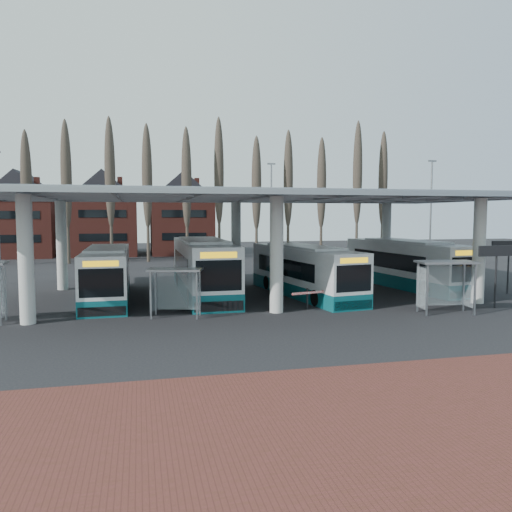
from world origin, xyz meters
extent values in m
plane|color=black|center=(0.00, 0.00, 0.00)|extent=(140.00, 140.00, 0.00)
cube|color=#582823|center=(0.00, -12.00, 0.01)|extent=(70.00, 10.00, 0.03)
cylinder|color=silver|center=(-12.00, 2.50, 3.00)|extent=(0.70, 0.70, 6.00)
cylinder|color=silver|center=(-12.00, 13.50, 3.00)|extent=(0.70, 0.70, 6.00)
cylinder|color=silver|center=(0.00, 2.50, 3.00)|extent=(0.70, 0.70, 6.00)
cylinder|color=silver|center=(0.00, 13.50, 3.00)|extent=(0.70, 0.70, 6.00)
cylinder|color=silver|center=(12.00, 2.50, 3.00)|extent=(0.70, 0.70, 6.00)
cylinder|color=silver|center=(12.00, 13.50, 3.00)|extent=(0.70, 0.70, 6.00)
cube|color=gray|center=(0.00, 8.00, 6.25)|extent=(32.00, 16.00, 0.12)
cube|color=silver|center=(0.00, 8.00, 6.32)|extent=(31.50, 15.50, 0.04)
cone|color=#473D33|center=(-18.00, 33.00, 7.25)|extent=(0.36, 0.36, 14.50)
ellipsoid|color=#473D33|center=(-18.00, 33.00, 8.99)|extent=(1.10, 1.10, 11.02)
cone|color=#473D33|center=(-14.00, 33.00, 7.25)|extent=(0.36, 0.36, 14.50)
ellipsoid|color=#473D33|center=(-14.00, 33.00, 8.99)|extent=(1.10, 1.10, 11.02)
cone|color=#473D33|center=(-10.00, 33.00, 7.25)|extent=(0.36, 0.36, 14.50)
ellipsoid|color=#473D33|center=(-10.00, 33.00, 8.99)|extent=(1.10, 1.10, 11.02)
cone|color=#473D33|center=(-6.00, 33.00, 7.25)|extent=(0.36, 0.36, 14.50)
ellipsoid|color=#473D33|center=(-6.00, 33.00, 8.99)|extent=(1.10, 1.10, 11.02)
cone|color=#473D33|center=(-2.00, 33.00, 7.25)|extent=(0.36, 0.36, 14.50)
ellipsoid|color=#473D33|center=(-2.00, 33.00, 8.99)|extent=(1.10, 1.10, 11.02)
cone|color=#473D33|center=(2.00, 33.00, 7.25)|extent=(0.36, 0.36, 14.50)
ellipsoid|color=#473D33|center=(2.00, 33.00, 8.99)|extent=(1.10, 1.10, 11.02)
cone|color=#473D33|center=(6.00, 33.00, 7.25)|extent=(0.36, 0.36, 14.50)
ellipsoid|color=#473D33|center=(6.00, 33.00, 8.99)|extent=(1.10, 1.10, 11.02)
cone|color=#473D33|center=(10.00, 33.00, 7.25)|extent=(0.36, 0.36, 14.50)
ellipsoid|color=#473D33|center=(10.00, 33.00, 8.99)|extent=(1.10, 1.10, 11.02)
cone|color=#473D33|center=(14.00, 33.00, 7.25)|extent=(0.36, 0.36, 14.50)
ellipsoid|color=#473D33|center=(14.00, 33.00, 8.99)|extent=(1.10, 1.10, 11.02)
cone|color=#473D33|center=(18.00, 33.00, 7.25)|extent=(0.36, 0.36, 14.50)
ellipsoid|color=#473D33|center=(18.00, 33.00, 8.99)|extent=(1.10, 1.10, 11.02)
cone|color=#473D33|center=(22.00, 33.00, 7.25)|extent=(0.36, 0.36, 14.50)
ellipsoid|color=#473D33|center=(22.00, 33.00, 8.99)|extent=(1.10, 1.10, 11.02)
cube|color=maroon|center=(-20.50, 44.00, 3.50)|extent=(8.00, 10.00, 7.00)
pyramid|color=black|center=(-20.50, 44.00, 10.50)|extent=(8.30, 10.30, 3.50)
cube|color=maroon|center=(-11.00, 44.00, 3.50)|extent=(8.00, 10.00, 7.00)
pyramid|color=black|center=(-11.00, 44.00, 10.50)|extent=(8.30, 10.30, 3.50)
cube|color=maroon|center=(-1.50, 44.00, 3.50)|extent=(8.00, 10.00, 7.00)
pyramid|color=black|center=(-1.50, 44.00, 10.50)|extent=(8.30, 10.30, 3.50)
cylinder|color=slate|center=(6.00, 26.00, 5.00)|extent=(0.16, 0.16, 10.00)
cube|color=slate|center=(6.00, 26.00, 10.10)|extent=(0.80, 0.15, 0.15)
cylinder|color=slate|center=(20.00, 20.00, 5.00)|extent=(0.16, 0.16, 10.00)
cube|color=slate|center=(20.00, 20.00, 10.10)|extent=(0.80, 0.15, 0.15)
cube|color=white|center=(-8.78, 8.66, 1.70)|extent=(2.50, 11.34, 2.64)
cube|color=#0B5058|center=(-8.78, 8.66, 0.42)|extent=(2.52, 11.36, 0.85)
cube|color=white|center=(-8.78, 8.66, 3.07)|extent=(2.22, 6.81, 0.17)
cube|color=black|center=(-8.78, 9.13, 1.79)|extent=(2.51, 8.17, 1.04)
cube|color=black|center=(-8.73, 3.01, 1.75)|extent=(2.12, 0.07, 1.42)
cube|color=black|center=(-8.83, 14.30, 1.79)|extent=(2.05, 0.07, 1.13)
cube|color=#F7B70D|center=(-8.73, 3.01, 2.69)|extent=(1.68, 0.06, 0.28)
cube|color=black|center=(-8.73, 3.02, 0.33)|extent=(2.29, 0.09, 0.47)
cylinder|color=black|center=(-9.84, 5.06, 0.45)|extent=(0.27, 0.91, 0.91)
cylinder|color=black|center=(-7.66, 5.08, 0.45)|extent=(0.27, 0.91, 0.91)
cylinder|color=black|center=(-9.90, 11.95, 0.45)|extent=(0.27, 0.91, 0.91)
cylinder|color=black|center=(-7.72, 11.97, 0.45)|extent=(0.27, 0.91, 0.91)
cube|color=white|center=(-2.97, 9.21, 1.91)|extent=(2.74, 12.72, 2.97)
cube|color=#0B5058|center=(-2.97, 9.21, 0.48)|extent=(2.76, 12.74, 0.95)
cube|color=white|center=(-2.97, 9.21, 3.44)|extent=(2.45, 7.63, 0.19)
cube|color=black|center=(-2.97, 9.74, 2.01)|extent=(2.77, 9.16, 1.17)
cube|color=black|center=(-2.96, 2.87, 1.96)|extent=(2.38, 0.07, 1.59)
cube|color=black|center=(-2.99, 15.54, 2.01)|extent=(2.30, 0.07, 1.27)
cube|color=#F7B70D|center=(-2.96, 2.87, 3.02)|extent=(1.89, 0.06, 0.32)
cube|color=black|center=(-2.96, 2.88, 0.37)|extent=(2.57, 0.09, 0.53)
cylinder|color=black|center=(-4.19, 5.18, 0.51)|extent=(0.30, 1.02, 1.02)
cylinder|color=black|center=(-1.74, 5.18, 0.51)|extent=(0.30, 1.02, 1.02)
cylinder|color=black|center=(-4.21, 12.91, 0.51)|extent=(0.30, 1.02, 1.02)
cylinder|color=black|center=(-1.76, 12.92, 0.51)|extent=(0.30, 1.02, 1.02)
cube|color=white|center=(3.18, 7.41, 1.70)|extent=(4.05, 11.56, 2.64)
cube|color=#0B5058|center=(3.18, 7.41, 0.42)|extent=(4.07, 11.58, 0.85)
cube|color=white|center=(3.18, 7.41, 3.07)|extent=(3.14, 7.04, 0.17)
cube|color=black|center=(3.11, 7.87, 1.79)|extent=(3.62, 8.43, 1.04)
cube|color=black|center=(4.01, 1.82, 1.75)|extent=(2.10, 0.37, 1.42)
cube|color=black|center=(2.35, 12.99, 1.79)|extent=(2.03, 0.36, 1.13)
cube|color=#F7B70D|center=(4.01, 1.82, 2.69)|extent=(1.67, 0.29, 0.28)
cube|color=black|center=(4.01, 1.83, 0.33)|extent=(2.27, 0.41, 0.47)
cylinder|color=black|center=(2.63, 3.70, 0.45)|extent=(0.39, 0.94, 0.91)
cylinder|color=black|center=(4.78, 4.02, 0.45)|extent=(0.39, 0.94, 0.91)
cylinder|color=black|center=(1.61, 10.52, 0.45)|extent=(0.39, 0.94, 0.91)
cylinder|color=black|center=(3.77, 10.84, 0.45)|extent=(0.39, 0.94, 0.91)
cube|color=white|center=(11.39, 9.46, 1.78)|extent=(3.79, 12.08, 2.77)
cube|color=#0B5058|center=(11.39, 9.46, 0.45)|extent=(3.81, 12.10, 0.89)
cube|color=white|center=(11.39, 9.46, 3.22)|extent=(3.02, 7.33, 0.18)
cube|color=black|center=(11.34, 9.95, 1.88)|extent=(3.47, 8.77, 1.09)
cube|color=black|center=(12.03, 3.58, 1.83)|extent=(2.21, 0.30, 1.48)
cube|color=black|center=(10.76, 15.34, 1.88)|extent=(2.14, 0.29, 1.19)
cube|color=#F7B70D|center=(12.03, 3.58, 2.82)|extent=(1.76, 0.24, 0.30)
cube|color=black|center=(12.03, 3.59, 0.35)|extent=(2.39, 0.34, 0.49)
cylinder|color=black|center=(10.66, 5.60, 0.47)|extent=(0.38, 0.97, 0.95)
cylinder|color=black|center=(12.93, 5.85, 0.47)|extent=(0.38, 0.97, 0.95)
cylinder|color=black|center=(9.89, 12.78, 0.47)|extent=(0.38, 0.97, 0.95)
cylinder|color=black|center=(12.16, 13.03, 0.47)|extent=(0.38, 0.97, 0.95)
cube|color=gray|center=(-13.22, 3.64, 1.38)|extent=(0.09, 0.09, 2.77)
cube|color=silver|center=(-13.13, 3.03, 1.44)|extent=(0.10, 1.22, 2.22)
cube|color=gray|center=(-6.39, 2.23, 1.16)|extent=(0.09, 0.09, 2.33)
cube|color=gray|center=(-4.23, 1.66, 1.16)|extent=(0.09, 0.09, 2.33)
cube|color=gray|center=(-6.13, 3.22, 1.16)|extent=(0.09, 0.09, 2.33)
cube|color=gray|center=(-3.97, 2.65, 1.16)|extent=(0.09, 0.09, 2.33)
cube|color=gray|center=(-5.18, 2.44, 2.38)|extent=(2.85, 1.93, 0.09)
cube|color=silver|center=(-5.04, 2.98, 1.21)|extent=(2.17, 0.61, 1.86)
cube|color=silver|center=(-6.31, 2.74, 1.21)|extent=(0.30, 1.00, 1.86)
cube|color=silver|center=(-4.06, 2.14, 1.21)|extent=(0.30, 1.00, 1.86)
cube|color=gray|center=(7.06, -0.16, 1.30)|extent=(0.09, 0.09, 2.60)
cube|color=gray|center=(9.53, -0.53, 1.30)|extent=(0.09, 0.09, 2.60)
cube|color=gray|center=(7.23, 0.97, 1.30)|extent=(0.09, 0.09, 2.60)
cube|color=gray|center=(9.70, 0.61, 1.30)|extent=(0.09, 0.09, 2.60)
cube|color=gray|center=(8.38, 0.22, 2.65)|extent=(3.10, 1.87, 0.10)
cube|color=silver|center=(8.47, 0.84, 1.35)|extent=(2.48, 0.41, 2.08)
cube|color=silver|center=(7.09, 0.42, 1.35)|extent=(0.21, 1.14, 2.08)
cube|color=silver|center=(9.67, 0.03, 1.35)|extent=(0.21, 1.14, 2.08)
cylinder|color=black|center=(11.93, 0.97, 1.66)|extent=(0.10, 0.10, 3.33)
cube|color=black|center=(11.93, 0.97, 3.12)|extent=(2.29, 0.22, 0.57)
cylinder|color=black|center=(16.19, 5.09, 1.66)|extent=(0.10, 0.10, 3.33)
cube|color=black|center=(16.19, 5.09, 3.12)|extent=(2.28, 0.49, 0.57)
cube|color=black|center=(1.85, 2.98, 0.56)|extent=(0.08, 0.08, 1.13)
cube|color=red|center=(1.85, 2.47, 0.97)|extent=(2.20, 0.68, 0.10)
camera|label=1|loc=(-6.90, -22.20, 5.06)|focal=35.00mm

